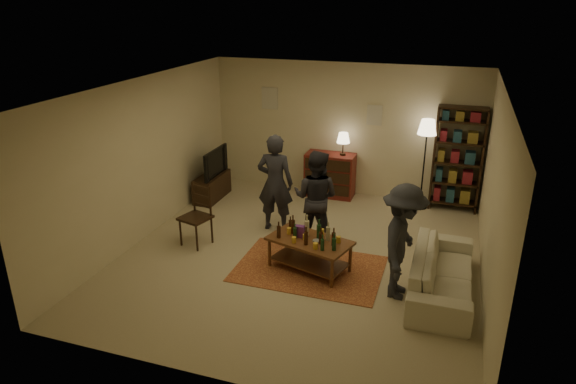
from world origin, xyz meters
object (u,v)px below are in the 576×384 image
at_px(floor_lamp, 427,133).
at_px(person_right, 316,198).
at_px(coffee_table, 310,243).
at_px(dining_chair, 198,213).
at_px(tv_stand, 212,181).
at_px(person_left, 275,183).
at_px(sofa, 442,273).
at_px(bookshelf, 457,158).
at_px(person_by_sofa, 402,242).
at_px(dresser, 330,174).

distance_m(floor_lamp, person_right, 2.70).
xyz_separation_m(coffee_table, dining_chair, (-2.01, 0.27, 0.11)).
height_order(dining_chair, tv_stand, tv_stand).
relative_size(dining_chair, person_left, 0.60).
bearing_deg(person_left, sofa, 152.67).
relative_size(bookshelf, floor_lamp, 1.14).
bearing_deg(coffee_table, person_by_sofa, -11.71).
bearing_deg(bookshelf, person_right, -134.12).
xyz_separation_m(coffee_table, person_right, (-0.17, 0.93, 0.37)).
height_order(floor_lamp, person_left, floor_lamp).
distance_m(dining_chair, sofa, 3.97).
bearing_deg(dining_chair, dresser, 76.37).
bearing_deg(floor_lamp, bookshelf, 12.36).
bearing_deg(person_right, person_left, -13.84).
bearing_deg(sofa, tv_stand, 64.66).
xyz_separation_m(floor_lamp, sofa, (0.55, -3.05, -1.20)).
bearing_deg(sofa, person_by_sofa, 114.58).
height_order(dresser, sofa, dresser).
relative_size(coffee_table, sofa, 0.65).
bearing_deg(dresser, person_left, -105.62).
relative_size(coffee_table, person_by_sofa, 0.83).
distance_m(sofa, person_right, 2.37).
bearing_deg(dresser, dining_chair, -119.08).
height_order(tv_stand, person_right, person_right).
bearing_deg(coffee_table, sofa, -0.89).
xyz_separation_m(bookshelf, person_by_sofa, (-0.61, -3.44, -0.22)).
xyz_separation_m(dresser, person_left, (-0.53, -1.88, 0.40)).
bearing_deg(person_left, floor_lamp, -146.96).
relative_size(person_left, person_right, 1.08).
xyz_separation_m(coffee_table, person_by_sofa, (1.38, -0.29, 0.38)).
xyz_separation_m(dining_chair, person_left, (1.04, 0.93, 0.32)).
bearing_deg(dresser, person_by_sofa, -61.47).
relative_size(dresser, sofa, 0.65).
height_order(person_left, person_by_sofa, person_left).
distance_m(coffee_table, dresser, 3.12).
xyz_separation_m(coffee_table, person_left, (-0.98, 1.20, 0.43)).
relative_size(tv_stand, sofa, 0.51).
distance_m(coffee_table, person_right, 1.01).
distance_m(tv_stand, person_right, 2.85).
xyz_separation_m(dresser, bookshelf, (2.44, 0.07, 0.56)).
xyz_separation_m(floor_lamp, person_right, (-1.56, -2.09, -0.69)).
bearing_deg(dining_chair, person_right, 34.93).
height_order(coffee_table, person_right, person_right).
height_order(dining_chair, floor_lamp, floor_lamp).
distance_m(bookshelf, sofa, 3.26).
xyz_separation_m(person_left, person_by_sofa, (2.36, -1.49, -0.05)).
bearing_deg(person_left, dining_chair, 37.37).
bearing_deg(person_right, person_by_sofa, 147.00).
relative_size(tv_stand, bookshelf, 0.52).
height_order(dining_chair, bookshelf, bookshelf).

